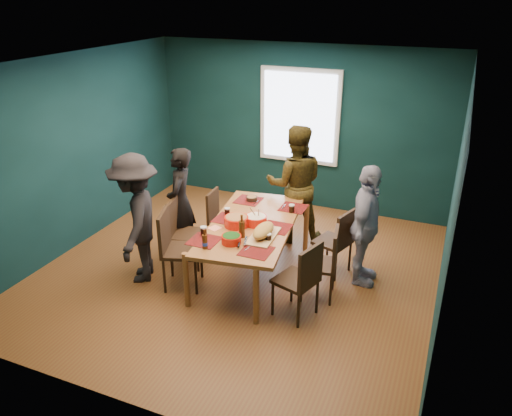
{
  "coord_description": "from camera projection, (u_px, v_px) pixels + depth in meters",
  "views": [
    {
      "loc": [
        2.43,
        -5.23,
        3.49
      ],
      "look_at": [
        0.26,
        -0.0,
        0.97
      ],
      "focal_mm": 35.0,
      "sensor_mm": 36.0,
      "label": 1
    }
  ],
  "objects": [
    {
      "name": "room",
      "position": [
        246.0,
        168.0,
        6.35
      ],
      "size": [
        5.01,
        5.01,
        2.71
      ],
      "color": "brown",
      "rests_on": "ground"
    },
    {
      "name": "dining_table",
      "position": [
        252.0,
        228.0,
        6.31
      ],
      "size": [
        1.27,
        2.13,
        0.76
      ],
      "rotation": [
        0.0,
        0.0,
        0.14
      ],
      "color": "#A05D30",
      "rests_on": "floor"
    },
    {
      "name": "chair_left_far",
      "position": [
        219.0,
        215.0,
        7.14
      ],
      "size": [
        0.41,
        0.41,
        0.85
      ],
      "rotation": [
        0.0,
        0.0,
        0.06
      ],
      "color": "black",
      "rests_on": "floor"
    },
    {
      "name": "chair_left_mid",
      "position": [
        181.0,
        228.0,
        6.66
      ],
      "size": [
        0.51,
        0.51,
        0.92
      ],
      "rotation": [
        0.0,
        0.0,
        0.24
      ],
      "color": "black",
      "rests_on": "floor"
    },
    {
      "name": "chair_left_near",
      "position": [
        174.0,
        243.0,
        6.15
      ],
      "size": [
        0.58,
        0.58,
        1.02
      ],
      "rotation": [
        0.0,
        0.0,
        0.32
      ],
      "color": "black",
      "rests_on": "floor"
    },
    {
      "name": "chair_right_far",
      "position": [
        338.0,
        238.0,
        6.42
      ],
      "size": [
        0.52,
        0.52,
        0.91
      ],
      "rotation": [
        0.0,
        0.0,
        -0.32
      ],
      "color": "black",
      "rests_on": "floor"
    },
    {
      "name": "chair_right_mid",
      "position": [
        326.0,
        259.0,
        5.93
      ],
      "size": [
        0.48,
        0.48,
        0.91
      ],
      "rotation": [
        0.0,
        0.0,
        0.17
      ],
      "color": "black",
      "rests_on": "floor"
    },
    {
      "name": "chair_right_near",
      "position": [
        302.0,
        276.0,
        5.54
      ],
      "size": [
        0.54,
        0.54,
        0.94
      ],
      "rotation": [
        0.0,
        0.0,
        -0.31
      ],
      "color": "black",
      "rests_on": "floor"
    },
    {
      "name": "person_far_left",
      "position": [
        180.0,
        202.0,
        6.88
      ],
      "size": [
        0.51,
        0.64,
        1.54
      ],
      "primitive_type": "imported",
      "rotation": [
        0.0,
        0.0,
        5.0
      ],
      "color": "black",
      "rests_on": "floor"
    },
    {
      "name": "person_back",
      "position": [
        295.0,
        184.0,
        7.21
      ],
      "size": [
        1.03,
        0.92,
        1.75
      ],
      "primitive_type": "imported",
      "rotation": [
        0.0,
        0.0,
        3.51
      ],
      "color": "black",
      "rests_on": "floor"
    },
    {
      "name": "person_right",
      "position": [
        365.0,
        226.0,
        6.15
      ],
      "size": [
        0.41,
        0.93,
        1.57
      ],
      "primitive_type": "imported",
      "rotation": [
        0.0,
        0.0,
        1.6
      ],
      "color": "white",
      "rests_on": "floor"
    },
    {
      "name": "person_near_left",
      "position": [
        136.0,
        219.0,
        6.21
      ],
      "size": [
        1.01,
        1.24,
        1.68
      ],
      "primitive_type": "imported",
      "rotation": [
        0.0,
        0.0,
        5.13
      ],
      "color": "black",
      "rests_on": "floor"
    },
    {
      "name": "bowl_salad",
      "position": [
        236.0,
        221.0,
        6.19
      ],
      "size": [
        0.3,
        0.3,
        0.13
      ],
      "color": "red",
      "rests_on": "dining_table"
    },
    {
      "name": "bowl_dumpling",
      "position": [
        256.0,
        220.0,
        6.23
      ],
      "size": [
        0.28,
        0.28,
        0.26
      ],
      "color": "red",
      "rests_on": "dining_table"
    },
    {
      "name": "bowl_herbs",
      "position": [
        231.0,
        239.0,
        5.77
      ],
      "size": [
        0.23,
        0.23,
        0.1
      ],
      "color": "red",
      "rests_on": "dining_table"
    },
    {
      "name": "cutting_board",
      "position": [
        263.0,
        232.0,
        5.91
      ],
      "size": [
        0.34,
        0.69,
        0.15
      ],
      "rotation": [
        0.0,
        0.0,
        0.05
      ],
      "color": "tan",
      "rests_on": "dining_table"
    },
    {
      "name": "small_bowl",
      "position": [
        252.0,
        198.0,
        6.92
      ],
      "size": [
        0.15,
        0.15,
        0.06
      ],
      "color": "black",
      "rests_on": "dining_table"
    },
    {
      "name": "beer_bottle_a",
      "position": [
        205.0,
        242.0,
        5.64
      ],
      "size": [
        0.06,
        0.06,
        0.24
      ],
      "color": "#44220C",
      "rests_on": "dining_table"
    },
    {
      "name": "beer_bottle_b",
      "position": [
        242.0,
        228.0,
        5.89
      ],
      "size": [
        0.07,
        0.07,
        0.29
      ],
      "color": "#44220C",
      "rests_on": "dining_table"
    },
    {
      "name": "cola_glass_a",
      "position": [
        204.0,
        231.0,
        5.95
      ],
      "size": [
        0.08,
        0.08,
        0.11
      ],
      "color": "black",
      "rests_on": "dining_table"
    },
    {
      "name": "cola_glass_b",
      "position": [
        269.0,
        237.0,
        5.82
      ],
      "size": [
        0.07,
        0.07,
        0.1
      ],
      "color": "black",
      "rests_on": "dining_table"
    },
    {
      "name": "cola_glass_c",
      "position": [
        292.0,
        208.0,
        6.56
      ],
      "size": [
        0.08,
        0.08,
        0.11
      ],
      "color": "black",
      "rests_on": "dining_table"
    },
    {
      "name": "cola_glass_d",
      "position": [
        227.0,
        211.0,
        6.48
      ],
      "size": [
        0.07,
        0.07,
        0.1
      ],
      "color": "black",
      "rests_on": "dining_table"
    },
    {
      "name": "napkin_a",
      "position": [
        282.0,
        227.0,
        6.17
      ],
      "size": [
        0.15,
        0.15,
        0.0
      ],
      "primitive_type": "cube",
      "rotation": [
        0.0,
        0.0,
        -0.08
      ],
      "color": "#FF8E6B",
      "rests_on": "dining_table"
    },
    {
      "name": "napkin_b",
      "position": [
        215.0,
        228.0,
        6.15
      ],
      "size": [
        0.17,
        0.17,
        0.0
      ],
      "primitive_type": "cube",
      "rotation": [
        0.0,
        0.0,
        -0.36
      ],
      "color": "#FF8E6B",
      "rests_on": "dining_table"
    },
    {
      "name": "napkin_c",
      "position": [
        253.0,
        253.0,
        5.58
      ],
      "size": [
        0.16,
        0.16,
        0.0
      ],
      "primitive_type": "cube",
      "rotation": [
        0.0,
        0.0,
        0.35
      ],
      "color": "#FF8E6B",
      "rests_on": "dining_table"
    }
  ]
}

